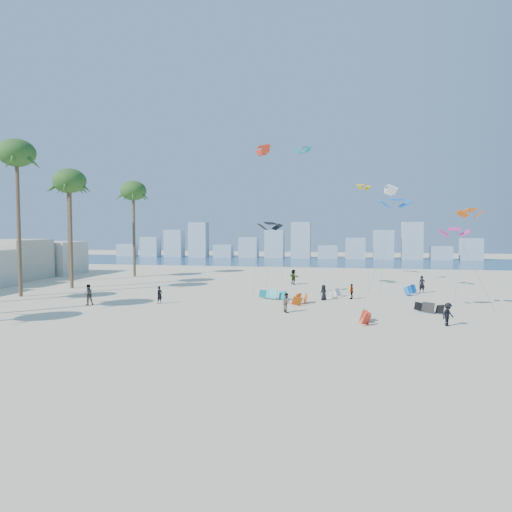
# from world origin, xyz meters

# --- Properties ---
(ground) EXTENTS (220.00, 220.00, 0.00)m
(ground) POSITION_xyz_m (0.00, 0.00, 0.00)
(ground) COLOR beige
(ground) RESTS_ON ground
(ocean) EXTENTS (220.00, 220.00, 0.00)m
(ocean) POSITION_xyz_m (0.00, 72.00, 0.01)
(ocean) COLOR navy
(ocean) RESTS_ON ground
(kitesurfer_near) EXTENTS (0.63, 0.72, 1.66)m
(kitesurfer_near) POSITION_xyz_m (-5.92, 14.21, 0.83)
(kitesurfer_near) COLOR black
(kitesurfer_near) RESTS_ON ground
(kitesurfer_mid) EXTENTS (0.95, 1.01, 1.65)m
(kitesurfer_mid) POSITION_xyz_m (6.38, 11.88, 0.83)
(kitesurfer_mid) COLOR gray
(kitesurfer_mid) RESTS_ON ground
(kitesurfers_far) EXTENTS (32.73, 24.44, 1.92)m
(kitesurfers_far) POSITION_xyz_m (6.39, 20.06, 0.90)
(kitesurfers_far) COLOR black
(kitesurfers_far) RESTS_ON ground
(grounded_kites) EXTENTS (17.01, 19.18, 0.97)m
(grounded_kites) POSITION_xyz_m (11.69, 17.78, 0.44)
(grounded_kites) COLOR #0C8B97
(grounded_kites) RESTS_ON ground
(flying_kites) EXTENTS (24.82, 30.65, 18.56)m
(flying_kites) POSITION_xyz_m (11.80, 24.74, 12.06)
(flying_kites) COLOR black
(flying_kites) RESTS_ON ground
(palm_row) EXTENTS (10.11, 44.80, 16.25)m
(palm_row) POSITION_xyz_m (-22.65, 16.14, 12.62)
(palm_row) COLOR brown
(palm_row) RESTS_ON ground
(distant_skyline) EXTENTS (85.00, 3.00, 8.40)m
(distant_skyline) POSITION_xyz_m (-1.19, 82.00, 3.09)
(distant_skyline) COLOR #9EADBF
(distant_skyline) RESTS_ON ground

